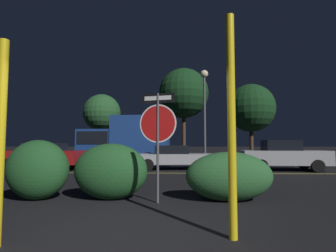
# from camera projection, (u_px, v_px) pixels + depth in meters

# --- Properties ---
(ground_plane) EXTENTS (260.00, 260.00, 0.00)m
(ground_plane) POSITION_uv_depth(u_px,v_px,m) (119.00, 239.00, 3.69)
(ground_plane) COLOR black
(road_center_stripe) EXTENTS (37.11, 0.12, 0.01)m
(road_center_stripe) POSITION_uv_depth(u_px,v_px,m) (160.00, 173.00, 12.03)
(road_center_stripe) COLOR gold
(road_center_stripe) RESTS_ON ground_plane
(stop_sign) EXTENTS (0.87, 0.23, 2.52)m
(stop_sign) POSITION_uv_depth(u_px,v_px,m) (158.00, 125.00, 6.07)
(stop_sign) COLOR #4C4C51
(stop_sign) RESTS_ON ground_plane
(yellow_pole_left) EXTENTS (0.13, 0.13, 2.76)m
(yellow_pole_left) POSITION_uv_depth(u_px,v_px,m) (0.00, 141.00, 3.49)
(yellow_pole_left) COLOR yellow
(yellow_pole_left) RESTS_ON ground_plane
(yellow_pole_right) EXTENTS (0.12, 0.12, 3.26)m
(yellow_pole_right) POSITION_uv_depth(u_px,v_px,m) (232.00, 124.00, 3.79)
(yellow_pole_right) COLOR yellow
(yellow_pole_right) RESTS_ON ground_plane
(hedge_bush_1) EXTENTS (1.49, 1.10, 1.44)m
(hedge_bush_1) POSITION_uv_depth(u_px,v_px,m) (38.00, 170.00, 6.36)
(hedge_bush_1) COLOR #1E4C23
(hedge_bush_1) RESTS_ON ground_plane
(hedge_bush_2) EXTENTS (1.79, 1.03, 1.35)m
(hedge_bush_2) POSITION_uv_depth(u_px,v_px,m) (111.00, 171.00, 6.37)
(hedge_bush_2) COLOR #1E4C23
(hedge_bush_2) RESTS_ON ground_plane
(hedge_bush_3) EXTENTS (2.04, 1.02, 1.15)m
(hedge_bush_3) POSITION_uv_depth(u_px,v_px,m) (229.00, 176.00, 6.18)
(hedge_bush_3) COLOR #285B2D
(hedge_bush_3) RESTS_ON ground_plane
(passing_car_1) EXTENTS (4.57, 2.23, 1.39)m
(passing_car_1) POSITION_uv_depth(u_px,v_px,m) (43.00, 156.00, 13.98)
(passing_car_1) COLOR maroon
(passing_car_1) RESTS_ON ground_plane
(passing_car_2) EXTENTS (4.57, 2.15, 1.26)m
(passing_car_2) POSITION_uv_depth(u_px,v_px,m) (173.00, 157.00, 13.94)
(passing_car_2) COLOR #9E9EA3
(passing_car_2) RESTS_ON ground_plane
(passing_car_3) EXTENTS (4.33, 2.00, 1.54)m
(passing_car_3) POSITION_uv_depth(u_px,v_px,m) (283.00, 155.00, 13.30)
(passing_car_3) COLOR #9E9EA3
(passing_car_3) RESTS_ON ground_plane
(delivery_truck) EXTENTS (6.10, 2.59, 3.19)m
(delivery_truck) POSITION_uv_depth(u_px,v_px,m) (125.00, 139.00, 17.71)
(delivery_truck) COLOR navy
(delivery_truck) RESTS_ON ground_plane
(street_lamp) EXTENTS (0.53, 0.53, 6.28)m
(street_lamp) POSITION_uv_depth(u_px,v_px,m) (204.00, 97.00, 17.38)
(street_lamp) COLOR #4C4C51
(street_lamp) RESTS_ON ground_plane
(tree_0) EXTENTS (4.08, 4.08, 6.45)m
(tree_0) POSITION_uv_depth(u_px,v_px,m) (251.00, 108.00, 22.37)
(tree_0) COLOR #422D1E
(tree_0) RESTS_ON ground_plane
(tree_1) EXTENTS (4.29, 4.29, 7.84)m
(tree_1) POSITION_uv_depth(u_px,v_px,m) (184.00, 94.00, 22.55)
(tree_1) COLOR #422D1E
(tree_1) RESTS_ON ground_plane
(tree_2) EXTENTS (3.32, 3.32, 5.79)m
(tree_2) POSITION_uv_depth(u_px,v_px,m) (102.00, 113.00, 23.45)
(tree_2) COLOR #422D1E
(tree_2) RESTS_ON ground_plane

